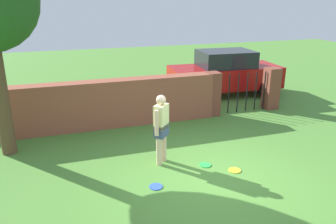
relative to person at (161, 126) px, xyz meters
name	(u,v)px	position (x,y,z in m)	size (l,w,h in m)	color
ground_plane	(211,182)	(0.71, -1.15, -0.90)	(40.00, 40.00, 0.00)	#4C8433
brick_wall	(108,104)	(-0.79, 2.70, -0.20)	(6.42, 0.50, 1.39)	brown
person	(161,126)	(0.00, 0.00, 0.00)	(0.41, 0.42, 1.62)	beige
fence_gate	(242,91)	(3.62, 2.70, -0.20)	(2.64, 0.44, 1.40)	brown
car	(225,73)	(4.02, 4.73, -0.04)	(4.28, 2.09, 1.72)	#A51111
frisbee_blue	(156,187)	(-0.42, -0.99, -0.89)	(0.27, 0.27, 0.02)	blue
frisbee_yellow	(235,170)	(1.42, -0.88, -0.89)	(0.27, 0.27, 0.02)	yellow
frisbee_green	(205,165)	(0.90, -0.45, -0.89)	(0.27, 0.27, 0.02)	green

